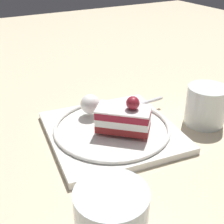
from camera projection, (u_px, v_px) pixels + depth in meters
ground_plane at (103, 131)px, 0.62m from camera, size 2.40×2.40×0.00m
dessert_plate at (112, 130)px, 0.60m from camera, size 0.27×0.27×0.02m
cake_slice at (124, 118)px, 0.57m from camera, size 0.11×0.11×0.07m
whipped_cream_dollop at (90, 104)px, 0.63m from camera, size 0.04×0.04×0.04m
fork at (138, 105)px, 0.67m from camera, size 0.01×0.13×0.00m
drink_glass_far at (206, 106)px, 0.63m from camera, size 0.08×0.08×0.08m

